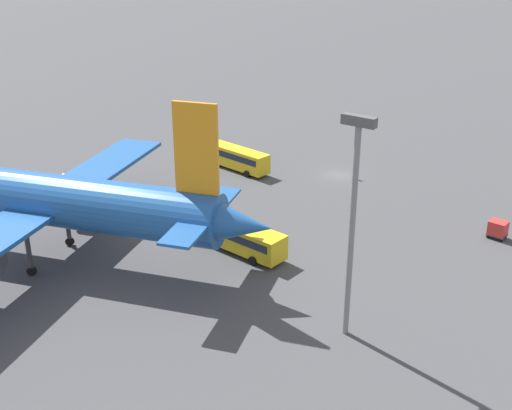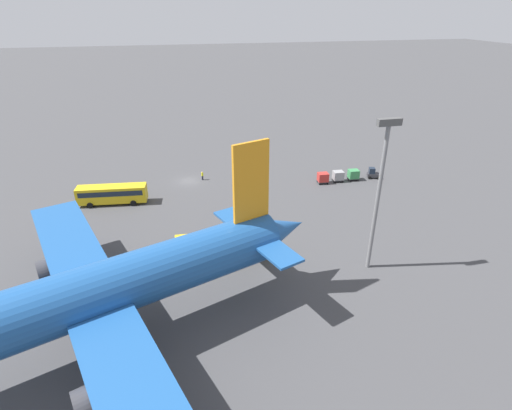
% 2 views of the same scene
% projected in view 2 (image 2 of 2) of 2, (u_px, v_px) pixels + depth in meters
% --- Properties ---
extents(ground_plane, '(600.00, 600.00, 0.00)m').
position_uv_depth(ground_plane, '(189.00, 181.00, 76.90)').
color(ground_plane, '#424244').
extents(airplane, '(50.69, 43.86, 18.32)m').
position_uv_depth(airplane, '(75.00, 301.00, 35.41)').
color(airplane, '#1E5193').
rests_on(airplane, ground).
extents(shuttle_bus_near, '(11.59, 3.86, 3.23)m').
position_uv_depth(shuttle_bus_near, '(112.00, 193.00, 67.35)').
color(shuttle_bus_near, gold).
rests_on(shuttle_bus_near, ground).
extents(shuttle_bus_far, '(12.91, 3.85, 3.14)m').
position_uv_depth(shuttle_bus_far, '(224.00, 244.00, 53.09)').
color(shuttle_bus_far, gold).
rests_on(shuttle_bus_far, ground).
extents(baggage_tug, '(2.68, 2.22, 2.10)m').
position_uv_depth(baggage_tug, '(373.00, 173.00, 77.90)').
color(baggage_tug, '#333338').
rests_on(baggage_tug, ground).
extents(worker_person, '(0.38, 0.38, 1.74)m').
position_uv_depth(worker_person, '(202.00, 176.00, 77.06)').
color(worker_person, '#1E1E2D').
rests_on(worker_person, ground).
extents(cargo_cart_green, '(2.10, 1.80, 2.06)m').
position_uv_depth(cargo_cart_green, '(353.00, 174.00, 76.87)').
color(cargo_cart_green, '#38383D').
rests_on(cargo_cart_green, ground).
extents(cargo_cart_grey, '(2.10, 1.80, 2.06)m').
position_uv_depth(cargo_cart_grey, '(338.00, 176.00, 76.24)').
color(cargo_cart_grey, '#38383D').
rests_on(cargo_cart_grey, ground).
extents(cargo_cart_red, '(2.10, 1.80, 2.06)m').
position_uv_depth(cargo_cart_red, '(323.00, 177.00, 75.44)').
color(cargo_cart_red, '#38383D').
rests_on(cargo_cart_red, ground).
extents(light_pole, '(2.80, 0.70, 19.44)m').
position_uv_depth(light_pole, '(380.00, 183.00, 46.51)').
color(light_pole, slate).
rests_on(light_pole, ground).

